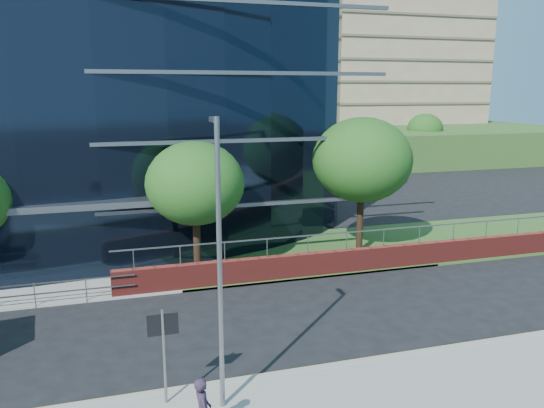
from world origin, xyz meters
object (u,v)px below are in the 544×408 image
object	(u,v)px
street_sign	(163,337)
tree_far_c	(195,183)
tree_dist_f	(425,129)
tree_far_d	(362,160)
tree_dist_e	(308,130)
streetlight_east	(219,259)

from	to	relation	value
street_sign	tree_far_c	xyz separation A→B (m)	(2.50, 10.59, 2.39)
tree_far_c	tree_dist_f	bearing A→B (deg)	45.00
street_sign	tree_far_c	world-z (taller)	tree_far_c
tree_far_d	tree_dist_e	distance (m)	31.06
tree_far_d	street_sign	bearing A→B (deg)	-134.78
street_sign	tree_far_c	distance (m)	11.14
street_sign	tree_far_d	world-z (taller)	tree_far_d
tree_far_c	tree_dist_e	xyz separation A→B (m)	(17.00, 31.00, 0.00)
tree_far_c	tree_dist_f	distance (m)	46.67
streetlight_east	tree_dist_e	bearing A→B (deg)	66.89
tree_far_d	streetlight_east	bearing A→B (deg)	-129.40
tree_dist_f	streetlight_east	distance (m)	55.74
tree_dist_f	streetlight_east	size ratio (longest dim) A/B	0.76
tree_dist_e	streetlight_east	xyz separation A→B (m)	(-18.00, -42.17, -0.10)
tree_dist_f	tree_dist_e	bearing A→B (deg)	-172.87
street_sign	streetlight_east	size ratio (longest dim) A/B	0.35
tree_dist_f	tree_far_d	bearing A→B (deg)	-126.87
street_sign	streetlight_east	xyz separation A→B (m)	(1.50, -0.59, 2.29)
tree_dist_e	street_sign	bearing A→B (deg)	-115.12
street_sign	tree_far_d	distance (m)	16.61
tree_far_c	tree_dist_f	size ratio (longest dim) A/B	1.08
tree_far_c	tree_far_d	size ratio (longest dim) A/B	0.87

